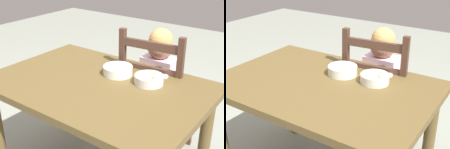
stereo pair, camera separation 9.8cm
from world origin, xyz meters
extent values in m
cube|color=brown|center=(0.00, 0.00, 0.69)|extent=(1.23, 0.82, 0.04)
cylinder|color=brown|center=(-0.54, 0.34, 0.33)|extent=(0.07, 0.07, 0.67)
cylinder|color=brown|center=(0.54, 0.34, 0.33)|extent=(0.07, 0.07, 0.67)
cube|color=#4B3125|center=(0.13, 0.51, 0.41)|extent=(0.46, 0.46, 0.02)
cube|color=#4B3125|center=(0.30, 0.72, 0.20)|extent=(0.04, 0.04, 0.40)
cube|color=#4B3125|center=(-0.07, 0.68, 0.20)|extent=(0.04, 0.04, 0.40)
cube|color=#4B3125|center=(0.34, 0.34, 0.20)|extent=(0.04, 0.04, 0.40)
cube|color=#4B3125|center=(-0.04, 0.30, 0.20)|extent=(0.04, 0.04, 0.40)
cube|color=#4B3125|center=(0.34, 0.34, 0.69)|extent=(0.04, 0.04, 0.52)
cube|color=#4B3125|center=(-0.04, 0.30, 0.69)|extent=(0.04, 0.04, 0.52)
cube|color=#4B3125|center=(0.15, 0.32, 0.87)|extent=(0.36, 0.06, 0.05)
cube|color=#4B3125|center=(0.15, 0.32, 0.71)|extent=(0.36, 0.06, 0.05)
cube|color=silver|center=(0.13, 0.48, 0.58)|extent=(0.22, 0.14, 0.32)
sphere|color=#A97960|center=(0.13, 0.48, 0.82)|extent=(0.17, 0.17, 0.17)
sphere|color=tan|center=(0.13, 0.48, 0.86)|extent=(0.16, 0.16, 0.16)
cylinder|color=#3F4C72|center=(0.08, 0.36, 0.21)|extent=(0.07, 0.07, 0.42)
cylinder|color=#3F4C72|center=(0.19, 0.36, 0.21)|extent=(0.07, 0.07, 0.42)
cylinder|color=silver|center=(0.00, 0.38, 0.66)|extent=(0.06, 0.24, 0.13)
cylinder|color=silver|center=(0.26, 0.38, 0.66)|extent=(0.06, 0.24, 0.13)
cylinder|color=white|center=(0.03, 0.16, 0.74)|extent=(0.17, 0.17, 0.05)
cylinder|color=white|center=(0.03, 0.16, 0.71)|extent=(0.08, 0.08, 0.01)
cylinder|color=#49963E|center=(0.03, 0.16, 0.74)|extent=(0.14, 0.14, 0.03)
sphere|color=#509048|center=(0.02, 0.18, 0.76)|extent=(0.01, 0.01, 0.01)
sphere|color=#488D39|center=(0.04, 0.13, 0.76)|extent=(0.01, 0.01, 0.01)
sphere|color=#499A48|center=(0.02, 0.17, 0.76)|extent=(0.01, 0.01, 0.01)
sphere|color=green|center=(0.02, 0.16, 0.76)|extent=(0.01, 0.01, 0.01)
sphere|color=#499745|center=(-0.02, 0.18, 0.76)|extent=(0.01, 0.01, 0.01)
sphere|color=#458C42|center=(0.06, 0.17, 0.76)|extent=(0.01, 0.01, 0.01)
cylinder|color=white|center=(0.24, 0.16, 0.73)|extent=(0.16, 0.16, 0.05)
cylinder|color=white|center=(0.24, 0.16, 0.71)|extent=(0.07, 0.07, 0.01)
cylinder|color=orange|center=(0.24, 0.16, 0.74)|extent=(0.13, 0.13, 0.03)
cube|color=orange|center=(0.28, 0.14, 0.76)|extent=(0.02, 0.02, 0.01)
cube|color=orange|center=(0.27, 0.15, 0.76)|extent=(0.02, 0.02, 0.01)
cube|color=orange|center=(0.25, 0.20, 0.76)|extent=(0.02, 0.02, 0.01)
cube|color=orange|center=(0.24, 0.15, 0.76)|extent=(0.02, 0.02, 0.01)
cube|color=silver|center=(0.20, 0.14, 0.71)|extent=(0.07, 0.08, 0.00)
ellipsoid|color=silver|center=(0.16, 0.19, 0.71)|extent=(0.05, 0.05, 0.01)
camera|label=1|loc=(0.99, -1.19, 1.44)|focal=48.89mm
camera|label=2|loc=(0.90, -1.25, 1.44)|focal=48.89mm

